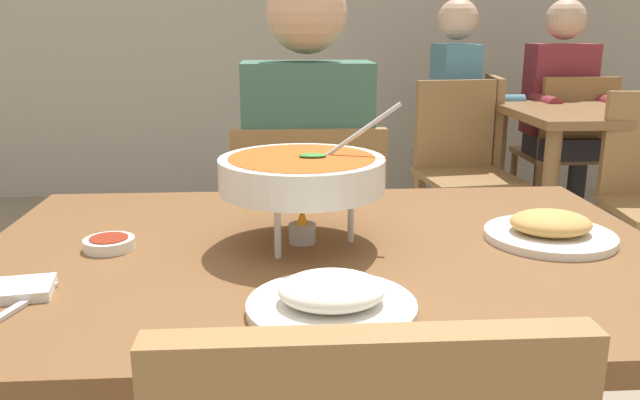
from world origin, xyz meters
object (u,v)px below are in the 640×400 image
object	(u,v)px
chair_bg_middle	(471,146)
appetizer_plate	(550,229)
dining_table_main	(325,309)
dining_table_far	(612,138)
rice_plate	(331,299)
chair_bg_right	(567,145)
diner_main	(307,174)
patron_bg_middle	(460,103)
chair_diner_main	(308,253)
patron_bg_right	(561,103)
chair_bg_window	(461,159)
curry_bowl	(302,175)
sauce_dish	(109,243)

from	to	relation	value
chair_bg_middle	appetizer_plate	bearing A→B (deg)	-103.50
dining_table_main	dining_table_far	bearing A→B (deg)	51.28
rice_plate	dining_table_far	distance (m)	2.70
dining_table_far	chair_bg_right	distance (m)	0.52
diner_main	rice_plate	size ratio (longest dim) A/B	5.46
rice_plate	chair_bg_middle	size ratio (longest dim) A/B	0.27
dining_table_main	patron_bg_middle	size ratio (longest dim) A/B	0.95
chair_diner_main	dining_table_far	world-z (taller)	chair_diner_main
patron_bg_right	appetizer_plate	bearing A→B (deg)	-114.02
chair_diner_main	patron_bg_middle	distance (m)	2.01
chair_bg_window	appetizer_plate	bearing A→B (deg)	-101.56
diner_main	patron_bg_middle	xyz separation A→B (m)	(0.94, 1.73, 0.00)
diner_main	patron_bg_right	size ratio (longest dim) A/B	1.00
patron_bg_middle	diner_main	bearing A→B (deg)	-118.47
dining_table_far	patron_bg_right	distance (m)	0.54
curry_bowl	rice_plate	bearing A→B (deg)	-84.53
dining_table_main	chair_bg_window	distance (m)	2.24
curry_bowl	sauce_dish	size ratio (longest dim) A/B	3.69
chair_diner_main	patron_bg_middle	xyz separation A→B (m)	(0.94, 1.76, 0.24)
dining_table_far	chair_bg_right	bearing A→B (deg)	88.99
rice_plate	chair_bg_middle	world-z (taller)	chair_bg_middle
curry_bowl	chair_bg_right	size ratio (longest dim) A/B	0.37
rice_plate	chair_bg_window	size ratio (longest dim) A/B	0.27
diner_main	chair_bg_right	world-z (taller)	diner_main
sauce_dish	chair_bg_window	world-z (taller)	chair_bg_window
patron_bg_middle	chair_diner_main	bearing A→B (deg)	-118.03
sauce_dish	chair_bg_window	distance (m)	2.40
rice_plate	dining_table_far	bearing A→B (deg)	54.68
dining_table_far	chair_bg_right	xyz separation A→B (m)	(0.01, 0.50, -0.13)
curry_bowl	dining_table_far	distance (m)	2.49
dining_table_far	curry_bowl	bearing A→B (deg)	-129.95
dining_table_main	chair_bg_right	distance (m)	2.89
dining_table_main	chair_bg_right	world-z (taller)	chair_bg_right
chair_bg_window	sauce_dish	bearing A→B (deg)	-121.00
rice_plate	sauce_dish	bearing A→B (deg)	142.52
dining_table_main	chair_bg_right	size ratio (longest dim) A/B	1.38
dining_table_main	appetizer_plate	world-z (taller)	appetizer_plate
chair_diner_main	chair_bg_right	size ratio (longest dim) A/B	1.00
rice_plate	patron_bg_right	bearing A→B (deg)	60.85
chair_diner_main	appetizer_plate	xyz separation A→B (m)	(0.42, -0.69, 0.29)
curry_bowl	patron_bg_right	size ratio (longest dim) A/B	0.25
curry_bowl	sauce_dish	xyz separation A→B (m)	(-0.35, -0.01, -0.12)
chair_diner_main	patron_bg_right	bearing A→B (deg)	49.08
diner_main	rice_plate	world-z (taller)	diner_main
diner_main	patron_bg_middle	distance (m)	1.97
sauce_dish	chair_diner_main	bearing A→B (deg)	60.80
dining_table_far	patron_bg_middle	xyz separation A→B (m)	(-0.61, 0.55, 0.11)
chair_bg_right	diner_main	bearing A→B (deg)	-132.75
chair_diner_main	chair_bg_middle	world-z (taller)	same
sauce_dish	dining_table_far	size ratio (longest dim) A/B	0.09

